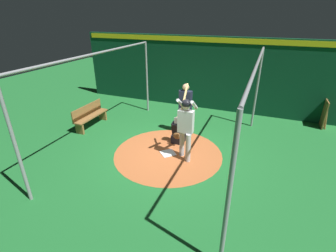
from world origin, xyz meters
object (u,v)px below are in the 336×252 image
(umpire, at_px, (185,106))
(bat_rack, at_px, (324,114))
(batter, at_px, (186,123))
(catcher, at_px, (178,133))
(bench, at_px, (90,115))
(home_plate, at_px, (168,153))

(umpire, height_order, bat_rack, umpire)
(umpire, bearing_deg, batter, 18.73)
(catcher, bearing_deg, bat_rack, 126.03)
(catcher, distance_m, bench, 3.59)
(home_plate, height_order, batter, batter)
(batter, relative_size, umpire, 1.19)
(batter, distance_m, bench, 4.24)
(bat_rack, distance_m, bench, 8.97)
(bat_rack, bearing_deg, umpire, -60.54)
(batter, bearing_deg, umpire, -161.27)
(batter, height_order, bench, batter)
(catcher, height_order, umpire, umpire)
(home_plate, bearing_deg, umpire, 178.99)
(bat_rack, bearing_deg, bench, -67.58)
(bat_rack, height_order, bench, bat_rack)
(home_plate, height_order, bat_rack, bat_rack)
(catcher, xyz_separation_m, bat_rack, (-3.42, 4.71, 0.11))
(home_plate, distance_m, catcher, 0.87)
(bat_rack, bearing_deg, home_plate, -48.52)
(catcher, distance_m, bat_rack, 5.82)
(home_plate, distance_m, batter, 1.27)
(batter, xyz_separation_m, bat_rack, (-4.26, 4.20, -0.66))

